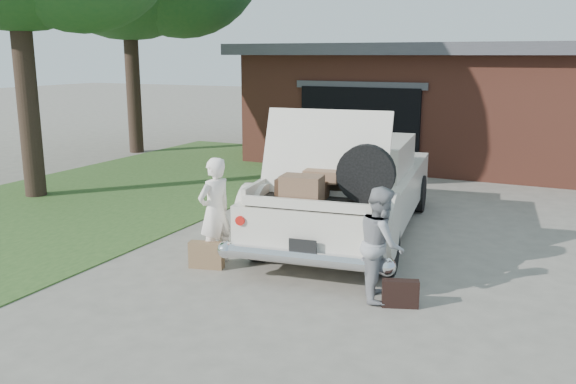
% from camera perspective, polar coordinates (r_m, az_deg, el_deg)
% --- Properties ---
extents(ground, '(90.00, 90.00, 0.00)m').
position_cam_1_polar(ground, '(8.47, -1.77, -8.09)').
color(ground, gray).
rests_on(ground, ground).
extents(grass_strip, '(6.00, 16.00, 0.02)m').
position_cam_1_polar(grass_strip, '(13.90, -16.38, -0.26)').
color(grass_strip, '#2D4C1E').
rests_on(grass_strip, ground).
extents(house, '(12.80, 7.80, 3.30)m').
position_cam_1_polar(house, '(18.73, 17.53, 8.05)').
color(house, brown).
rests_on(house, ground).
extents(sedan, '(2.85, 5.82, 2.25)m').
position_cam_1_polar(sedan, '(10.38, 5.81, 0.51)').
color(sedan, beige).
rests_on(sedan, ground).
extents(woman_left, '(0.53, 0.66, 1.58)m').
position_cam_1_polar(woman_left, '(8.88, -6.86, -1.82)').
color(woman_left, white).
rests_on(woman_left, ground).
extents(woman_right, '(0.78, 0.86, 1.44)m').
position_cam_1_polar(woman_right, '(7.68, 8.71, -4.77)').
color(woman_right, gray).
rests_on(woman_right, ground).
extents(suitcase_left, '(0.52, 0.27, 0.39)m').
position_cam_1_polar(suitcase_left, '(8.88, -7.65, -5.87)').
color(suitcase_left, olive).
rests_on(suitcase_left, ground).
extents(suitcase_right, '(0.46, 0.28, 0.34)m').
position_cam_1_polar(suitcase_right, '(7.63, 10.47, -9.33)').
color(suitcase_right, black).
rests_on(suitcase_right, ground).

